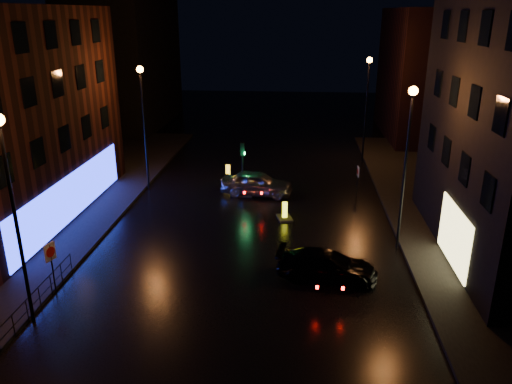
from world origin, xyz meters
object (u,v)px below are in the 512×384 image
traffic_signal (243,184)px  road_sign_right (358,174)px  bollard_near (285,215)px  dark_sedan (327,265)px  bollard_far (228,176)px  silver_hatchback (257,183)px  road_sign_left (51,256)px

traffic_signal → road_sign_right: traffic_signal is taller
bollard_near → road_sign_right: 6.49m
dark_sedan → bollard_far: (-6.56, 14.10, -0.43)m
silver_hatchback → bollard_near: size_ratio=3.49×
silver_hatchback → road_sign_left: road_sign_left is taller
bollard_far → road_sign_left: size_ratio=0.56×
silver_hatchback → bollard_far: (-2.40, 3.16, -0.57)m
traffic_signal → bollard_near: bearing=-56.6°
bollard_near → bollard_far: bollard_far is taller
silver_hatchback → dark_sedan: (4.16, -10.94, -0.14)m
traffic_signal → silver_hatchback: size_ratio=0.72×
traffic_signal → bollard_near: 5.50m
traffic_signal → bollard_far: (-1.38, 2.59, -0.26)m
dark_sedan → road_sign_left: 12.15m
silver_hatchback → road_sign_right: (6.68, 0.29, 0.74)m
bollard_near → silver_hatchback: bearing=102.0°
road_sign_left → road_sign_right: bearing=61.8°
bollard_near → road_sign_left: (-9.72, -9.26, 1.58)m
bollard_near → road_sign_right: bearing=28.1°
bollard_near → bollard_far: bearing=107.0°
dark_sedan → bollard_far: dark_sedan is taller
silver_hatchback → road_sign_left: size_ratio=1.97×
bollard_near → road_sign_right: road_sign_right is taller
road_sign_left → bollard_near: bearing=62.1°
dark_sedan → bollard_near: (-2.15, 6.93, -0.44)m
road_sign_left → road_sign_right: size_ratio=1.17×
dark_sedan → bollard_near: dark_sedan is taller
road_sign_right → bollard_far: bearing=-21.9°
bollard_near → road_sign_right: size_ratio=0.66×
silver_hatchback → road_sign_left: (-7.71, -13.28, 1.00)m
traffic_signal → road_sign_left: size_ratio=1.43×
bollard_near → traffic_signal: bearing=108.8°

